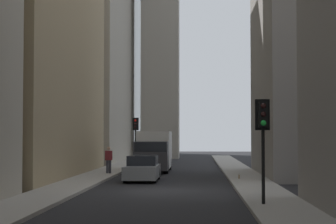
# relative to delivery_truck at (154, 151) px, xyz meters

# --- Properties ---
(ground_plane) EXTENTS (135.00, 135.00, 0.00)m
(ground_plane) POSITION_rel_delivery_truck_xyz_m (-14.34, -1.40, -1.46)
(ground_plane) COLOR black
(sidewalk_right) EXTENTS (90.00, 2.20, 0.14)m
(sidewalk_right) POSITION_rel_delivery_truck_xyz_m (-14.34, 3.10, -1.39)
(sidewalk_right) COLOR gray
(sidewalk_right) RESTS_ON ground_plane
(sidewalk_left) EXTENTS (90.00, 2.20, 0.14)m
(sidewalk_left) POSITION_rel_delivery_truck_xyz_m (-14.34, -5.90, -1.39)
(sidewalk_left) COLOR gray
(sidewalk_left) RESTS_ON ground_plane
(building_right_far) EXTENTS (18.67, 10.50, 23.48)m
(building_right_far) POSITION_rel_delivery_truck_xyz_m (16.21, 9.19, 10.29)
(building_right_far) COLOR #A8A091
(building_right_far) RESTS_ON ground_plane
(church_spire) EXTENTS (4.56, 4.56, 33.58)m
(church_spire) POSITION_rel_delivery_truck_xyz_m (24.56, 1.07, 16.06)
(church_spire) COLOR gray
(church_spire) RESTS_ON ground_plane
(delivery_truck) EXTENTS (6.46, 2.25, 2.84)m
(delivery_truck) POSITION_rel_delivery_truck_xyz_m (0.00, 0.00, 0.00)
(delivery_truck) COLOR silver
(delivery_truck) RESTS_ON ground_plane
(hatchback_grey) EXTENTS (4.30, 1.78, 1.42)m
(hatchback_grey) POSITION_rel_delivery_truck_xyz_m (-8.62, -0.00, -0.80)
(hatchback_grey) COLOR slate
(hatchback_grey) RESTS_ON ground_plane
(traffic_light_foreground) EXTENTS (0.43, 0.52, 3.68)m
(traffic_light_foreground) POSITION_rel_delivery_truck_xyz_m (-20.50, -5.36, 1.38)
(traffic_light_foreground) COLOR black
(traffic_light_foreground) RESTS_ON sidewalk_left
(traffic_light_midblock) EXTENTS (0.43, 0.52, 3.98)m
(traffic_light_midblock) POSITION_rel_delivery_truck_xyz_m (10.13, 2.38, 1.60)
(traffic_light_midblock) COLOR black
(traffic_light_midblock) RESTS_ON sidewalk_right
(pedestrian) EXTENTS (0.26, 0.44, 1.69)m
(pedestrian) POSITION_rel_delivery_truck_xyz_m (-4.11, 2.58, -0.40)
(pedestrian) COLOR #33333D
(pedestrian) RESTS_ON sidewalk_right
(discarded_bottle) EXTENTS (0.07, 0.07, 0.27)m
(discarded_bottle) POSITION_rel_delivery_truck_xyz_m (-8.38, -5.38, -1.21)
(discarded_bottle) COLOR brown
(discarded_bottle) RESTS_ON sidewalk_left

